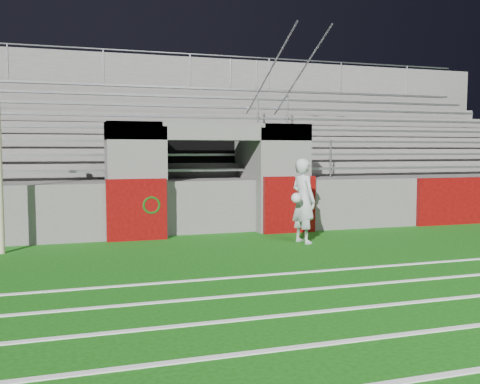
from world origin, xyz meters
name	(u,v)px	position (x,y,z in m)	size (l,w,h in m)	color
ground	(260,262)	(0.00, 0.00, 0.00)	(90.00, 90.00, 0.00)	#104F0D
field_markings	(453,374)	(0.00, -5.00, 0.01)	(28.00, 8.09, 0.01)	white
stadium_structure	(175,165)	(0.00, 7.97, 1.49)	(26.00, 8.48, 5.42)	#555351
goalkeeper_with_ball	(303,201)	(1.53, 1.56, 0.90)	(0.69, 0.78, 1.80)	#A6ABB0
hose_coil	(151,203)	(-1.49, 2.93, 0.81)	(0.54, 0.14, 0.54)	#0B3B0D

